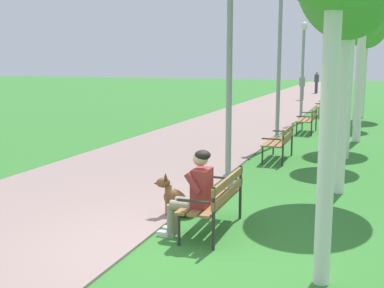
% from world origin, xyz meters
% --- Properties ---
extents(ground_plane, '(120.00, 120.00, 0.00)m').
position_xyz_m(ground_plane, '(0.00, 0.00, 0.00)').
color(ground_plane, '#33752D').
extents(paved_path, '(4.25, 60.00, 0.04)m').
position_xyz_m(paved_path, '(-2.47, 24.00, 0.02)').
color(paved_path, gray).
rests_on(paved_path, ground).
extents(park_bench_near, '(0.55, 1.50, 0.85)m').
position_xyz_m(park_bench_near, '(0.43, 0.88, 0.51)').
color(park_bench_near, olive).
rests_on(park_bench_near, ground).
extents(park_bench_mid, '(0.55, 1.50, 0.85)m').
position_xyz_m(park_bench_mid, '(0.39, 6.36, 0.51)').
color(park_bench_mid, olive).
rests_on(park_bench_mid, ground).
extents(park_bench_far, '(0.55, 1.50, 0.85)m').
position_xyz_m(park_bench_far, '(0.48, 11.37, 0.51)').
color(park_bench_far, olive).
rests_on(park_bench_far, ground).
extents(park_bench_furthest, '(0.55, 1.50, 0.85)m').
position_xyz_m(park_bench_furthest, '(0.53, 16.69, 0.51)').
color(park_bench_furthest, olive).
rests_on(park_bench_furthest, ground).
extents(person_seated_on_near_bench, '(0.74, 0.49, 1.25)m').
position_xyz_m(person_seated_on_near_bench, '(0.22, 0.54, 0.68)').
color(person_seated_on_near_bench, gray).
rests_on(person_seated_on_near_bench, ground).
extents(dog_brown, '(0.78, 0.47, 0.71)m').
position_xyz_m(dog_brown, '(-0.33, 1.32, 0.26)').
color(dog_brown, brown).
rests_on(dog_brown, ground).
extents(lamp_post_near, '(0.24, 0.24, 4.02)m').
position_xyz_m(lamp_post_near, '(-0.05, 3.21, 2.08)').
color(lamp_post_near, gray).
rests_on(lamp_post_near, ground).
extents(lamp_post_mid, '(0.24, 0.24, 4.63)m').
position_xyz_m(lamp_post_mid, '(-0.07, 8.49, 2.39)').
color(lamp_post_mid, gray).
rests_on(lamp_post_mid, ground).
extents(lamp_post_far, '(0.24, 0.24, 3.92)m').
position_xyz_m(lamp_post_far, '(-0.13, 13.99, 2.03)').
color(lamp_post_far, gray).
rests_on(lamp_post_far, ground).
extents(birch_tree_fifth, '(1.62, 1.49, 5.12)m').
position_xyz_m(birch_tree_fifth, '(1.94, 13.91, 4.00)').
color(birch_tree_fifth, silver).
rests_on(birch_tree_fifth, ground).
extents(birch_tree_sixth, '(1.98, 1.97, 5.69)m').
position_xyz_m(birch_tree_sixth, '(2.12, 16.77, 4.30)').
color(birch_tree_sixth, silver).
rests_on(birch_tree_sixth, ground).
extents(pedestrian_distant, '(0.32, 0.22, 1.65)m').
position_xyz_m(pedestrian_distant, '(-1.61, 25.42, 0.84)').
color(pedestrian_distant, '#383842').
rests_on(pedestrian_distant, ground).
extents(pedestrian_further_distant, '(0.32, 0.22, 1.65)m').
position_xyz_m(pedestrian_further_distant, '(-1.46, 32.40, 0.84)').
color(pedestrian_further_distant, '#383842').
rests_on(pedestrian_further_distant, ground).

